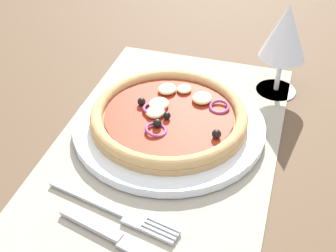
{
  "coord_description": "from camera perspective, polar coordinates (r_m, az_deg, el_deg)",
  "views": [
    {
      "loc": [
        48.0,
        14.6,
        43.07
      ],
      "look_at": [
        -0.94,
        0.0,
        2.68
      ],
      "focal_mm": 50.45,
      "sensor_mm": 36.0,
      "label": 1
    }
  ],
  "objects": [
    {
      "name": "ground_plane",
      "position": [
        0.67,
        -0.23,
        -3.08
      ],
      "size": [
        190.0,
        140.0,
        2.4
      ],
      "primitive_type": "cube",
      "color": "brown"
    },
    {
      "name": "placemat",
      "position": [
        0.66,
        -0.23,
        -2.17
      ],
      "size": [
        49.09,
        30.45,
        0.4
      ],
      "primitive_type": "cube",
      "color": "#A39984",
      "rests_on": "ground_plane"
    },
    {
      "name": "plate",
      "position": [
        0.68,
        0.12,
        0.09
      ],
      "size": [
        27.51,
        27.51,
        1.28
      ],
      "primitive_type": "cylinder",
      "color": "white",
      "rests_on": "placemat"
    },
    {
      "name": "pizza",
      "position": [
        0.67,
        0.14,
        1.28
      ],
      "size": [
        22.39,
        22.39,
        2.58
      ],
      "color": "tan",
      "rests_on": "plate"
    },
    {
      "name": "fork",
      "position": [
        0.57,
        -6.07,
        -10.25
      ],
      "size": [
        5.36,
        17.9,
        0.44
      ],
      "rotation": [
        0.0,
        0.0,
        1.35
      ],
      "color": "#B2B5BA",
      "rests_on": "placemat"
    },
    {
      "name": "knife",
      "position": [
        0.53,
        -4.08,
        -14.32
      ],
      "size": [
        6.64,
        19.77,
        0.62
      ],
      "rotation": [
        0.0,
        0.0,
        1.32
      ],
      "color": "#B2B5BA",
      "rests_on": "placemat"
    },
    {
      "name": "wine_glass",
      "position": [
        0.74,
        13.97,
        10.7
      ],
      "size": [
        7.2,
        7.2,
        14.9
      ],
      "color": "silver",
      "rests_on": "ground_plane"
    }
  ]
}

